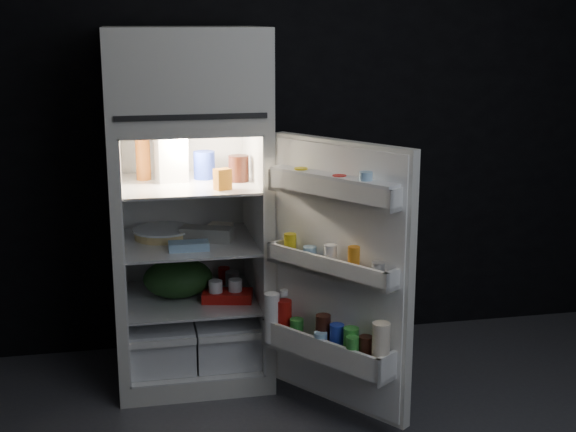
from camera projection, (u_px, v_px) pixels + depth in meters
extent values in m
cube|color=black|center=(271.00, 106.00, 4.39)|extent=(4.00, 0.00, 2.70)
cube|color=silver|center=(193.00, 363.00, 4.23)|extent=(0.76, 0.70, 0.10)
cube|color=silver|center=(118.00, 248.00, 4.00)|extent=(0.05, 0.70, 1.20)
cube|color=silver|center=(258.00, 241.00, 4.14)|extent=(0.05, 0.70, 1.20)
cube|color=white|center=(185.00, 229.00, 4.38)|extent=(0.66, 0.05, 1.20)
cube|color=silver|center=(186.00, 121.00, 3.92)|extent=(0.76, 0.70, 0.06)
cube|color=silver|center=(184.00, 71.00, 3.86)|extent=(0.76, 0.70, 0.42)
cube|color=black|center=(192.00, 117.00, 3.57)|extent=(0.68, 0.01, 0.02)
cube|color=white|center=(124.00, 250.00, 3.98)|extent=(0.01, 0.65, 1.20)
cube|color=white|center=(254.00, 242.00, 4.11)|extent=(0.01, 0.65, 1.20)
cube|color=white|center=(186.00, 128.00, 3.91)|extent=(0.66, 0.65, 0.01)
cube|color=white|center=(193.00, 355.00, 4.19)|extent=(0.66, 0.65, 0.01)
cube|color=white|center=(188.00, 184.00, 3.97)|extent=(0.65, 0.63, 0.01)
cube|color=white|center=(190.00, 242.00, 4.04)|extent=(0.65, 0.63, 0.01)
cube|color=white|center=(192.00, 298.00, 4.12)|extent=(0.65, 0.63, 0.01)
cube|color=white|center=(160.00, 336.00, 4.15)|extent=(0.32, 0.59, 0.22)
cube|color=white|center=(224.00, 331.00, 4.21)|extent=(0.32, 0.59, 0.22)
cube|color=white|center=(163.00, 344.00, 3.82)|extent=(0.32, 0.02, 0.03)
cube|color=white|center=(232.00, 338.00, 3.88)|extent=(0.32, 0.02, 0.03)
cube|color=#FFE5B2|center=(187.00, 134.00, 3.86)|extent=(0.14, 0.14, 0.02)
cube|color=silver|center=(341.00, 276.00, 3.58)|extent=(0.48, 0.65, 1.22)
cube|color=white|center=(337.00, 277.00, 3.56)|extent=(0.42, 0.59, 1.18)
cube|color=white|center=(332.00, 197.00, 3.44)|extent=(0.47, 0.61, 0.02)
cube|color=white|center=(327.00, 190.00, 3.41)|extent=(0.41, 0.57, 0.10)
cube|color=white|center=(395.00, 200.00, 3.21)|extent=(0.08, 0.07, 0.10)
cube|color=white|center=(276.00, 179.00, 3.65)|extent=(0.08, 0.07, 0.10)
cube|color=white|center=(330.00, 272.00, 3.52)|extent=(0.47, 0.61, 0.02)
cube|color=white|center=(324.00, 267.00, 3.48)|extent=(0.41, 0.57, 0.09)
cube|color=white|center=(392.00, 281.00, 3.29)|extent=(0.09, 0.07, 0.09)
cube|color=white|center=(276.00, 250.00, 3.73)|extent=(0.09, 0.07, 0.09)
cube|color=white|center=(326.00, 359.00, 3.60)|extent=(0.51, 0.64, 0.02)
cube|color=white|center=(317.00, 352.00, 3.55)|extent=(0.41, 0.57, 0.13)
cube|color=white|center=(386.00, 369.00, 3.37)|extent=(0.13, 0.10, 0.13)
cube|color=white|center=(273.00, 329.00, 3.81)|extent=(0.13, 0.10, 0.13)
cube|color=white|center=(332.00, 176.00, 3.42)|extent=(0.46, 0.59, 0.02)
cylinder|color=#8CB7D9|center=(365.00, 187.00, 3.30)|extent=(0.08, 0.08, 0.13)
cylinder|color=#B6150F|center=(339.00, 186.00, 3.40)|extent=(0.08, 0.08, 0.09)
cylinder|color=yellow|center=(301.00, 179.00, 3.55)|extent=(0.08, 0.08, 0.10)
cylinder|color=silver|center=(378.00, 273.00, 3.33)|extent=(0.08, 0.08, 0.09)
cylinder|color=#C37016|center=(354.00, 261.00, 3.41)|extent=(0.07, 0.07, 0.13)
cylinder|color=silver|center=(330.00, 257.00, 3.50)|extent=(0.08, 0.08, 0.11)
cylinder|color=#8CB7D9|center=(310.00, 255.00, 3.59)|extent=(0.08, 0.08, 0.08)
cylinder|color=yellow|center=(290.00, 246.00, 3.66)|extent=(0.08, 0.08, 0.12)
cylinder|color=beige|center=(381.00, 350.00, 3.37)|extent=(0.11, 0.11, 0.24)
cylinder|color=black|center=(365.00, 354.00, 3.43)|extent=(0.08, 0.08, 0.16)
cylinder|color=#338C33|center=(351.00, 347.00, 3.48)|extent=(0.09, 0.09, 0.18)
cylinder|color=#2036AF|center=(337.00, 343.00, 3.54)|extent=(0.09, 0.09, 0.17)
cylinder|color=black|center=(323.00, 335.00, 3.59)|extent=(0.09, 0.09, 0.19)
cylinder|color=#338C33|center=(297.00, 333.00, 3.70)|extent=(0.09, 0.09, 0.13)
cylinder|color=#B6150F|center=(284.00, 321.00, 3.75)|extent=(0.10, 0.10, 0.20)
cylinder|color=#338C33|center=(352.00, 354.00, 3.43)|extent=(0.08, 0.08, 0.16)
cylinder|color=#8CB7D9|center=(320.00, 346.00, 3.55)|extent=(0.08, 0.08, 0.13)
cylinder|color=white|center=(272.00, 318.00, 3.74)|extent=(0.10, 0.10, 0.24)
cylinder|color=white|center=(284.00, 293.00, 3.71)|extent=(0.05, 0.05, 0.02)
cube|color=white|center=(171.00, 157.00, 3.99)|extent=(0.16, 0.16, 0.24)
cylinder|color=#2036AF|center=(204.00, 165.00, 4.06)|extent=(0.14, 0.14, 0.14)
cylinder|color=black|center=(239.00, 168.00, 3.99)|extent=(0.13, 0.13, 0.13)
cylinder|color=#B55A1C|center=(143.00, 158.00, 4.02)|extent=(0.08, 0.08, 0.22)
cube|color=#C37016|center=(223.00, 179.00, 3.80)|extent=(0.09, 0.08, 0.10)
cube|color=gray|center=(207.00, 234.00, 4.04)|extent=(0.28, 0.19, 0.07)
cylinder|color=tan|center=(163.00, 234.00, 4.10)|extent=(0.38, 0.38, 0.04)
cube|color=#8CB7D9|center=(189.00, 246.00, 3.88)|extent=(0.20, 0.10, 0.04)
cube|color=beige|center=(220.00, 228.00, 4.18)|extent=(0.15, 0.14, 0.05)
ellipsoid|color=#193815|center=(178.00, 278.00, 4.11)|extent=(0.36, 0.31, 0.20)
cube|color=#B6150F|center=(228.00, 296.00, 4.06)|extent=(0.27, 0.19, 0.05)
cylinder|color=#B6150F|center=(224.00, 275.00, 4.32)|extent=(0.07, 0.07, 0.09)
cylinder|color=silver|center=(232.00, 280.00, 4.25)|extent=(0.08, 0.08, 0.09)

